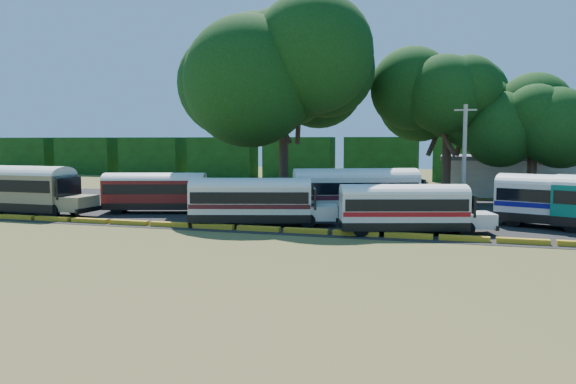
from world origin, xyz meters
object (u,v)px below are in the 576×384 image
(bus_beige, at_px, (18,187))
(bus_red, at_px, (158,190))
(bus_cream_west, at_px, (254,199))
(bus_white_red, at_px, (406,206))
(tree_west, at_px, (284,68))

(bus_beige, xyz_separation_m, bus_red, (9.48, 3.94, -0.34))
(bus_beige, height_order, bus_cream_west, bus_beige)
(bus_red, relative_size, bus_white_red, 1.04)
(bus_red, bearing_deg, bus_cream_west, -41.01)
(bus_cream_west, height_order, bus_white_red, bus_cream_west)
(bus_beige, xyz_separation_m, bus_white_red, (28.47, -0.60, -0.42))
(bus_red, bearing_deg, bus_white_red, -30.57)
(bus_beige, height_order, bus_white_red, bus_beige)
(bus_cream_west, distance_m, bus_white_red, 9.73)
(tree_west, bearing_deg, bus_red, -130.43)
(bus_beige, relative_size, bus_white_red, 1.21)
(bus_white_red, bearing_deg, bus_beige, 161.77)
(bus_beige, xyz_separation_m, bus_cream_west, (18.76, -0.17, -0.33))
(tree_west, bearing_deg, bus_white_red, -48.64)
(bus_red, distance_m, bus_white_red, 19.53)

